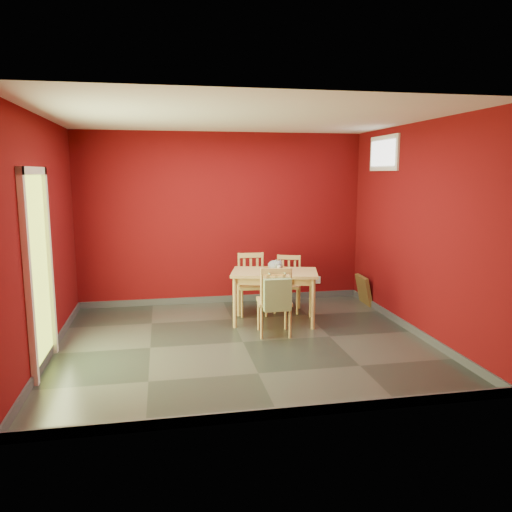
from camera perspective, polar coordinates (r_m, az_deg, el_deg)
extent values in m
plane|color=#2D342D|center=(6.27, -1.50, -9.79)|extent=(4.50, 4.50, 0.00)
plane|color=#5E090C|center=(7.93, -3.87, 4.24)|extent=(4.50, 0.00, 4.50)
plane|color=#5E090C|center=(4.02, 2.99, -0.80)|extent=(4.50, 0.00, 4.50)
plane|color=#5E090C|center=(6.03, -23.18, 1.87)|extent=(0.00, 4.00, 4.00)
plane|color=#5E090C|center=(6.70, 17.84, 2.86)|extent=(0.00, 4.00, 4.00)
plane|color=white|center=(5.95, -1.62, 15.56)|extent=(4.50, 4.50, 0.00)
cube|color=#3F4244|center=(8.14, -3.76, -4.91)|extent=(4.50, 0.02, 0.10)
cube|color=#3F4244|center=(4.45, 2.80, -17.48)|extent=(4.50, 0.02, 0.10)
cube|color=#3F4244|center=(6.32, -22.29, -9.89)|extent=(0.03, 4.00, 0.10)
cube|color=#3F4244|center=(6.95, 17.20, -7.85)|extent=(0.03, 4.00, 0.10)
cube|color=#B7D838|center=(5.69, -23.70, -1.89)|extent=(0.02, 0.85, 2.05)
cube|color=white|center=(5.24, -24.60, -2.43)|extent=(0.06, 0.08, 2.13)
cube|color=white|center=(6.13, -22.56, -0.68)|extent=(0.06, 0.08, 2.13)
cube|color=white|center=(5.59, -24.19, 8.88)|extent=(0.06, 1.01, 0.08)
cube|color=white|center=(7.55, 14.43, 11.31)|extent=(0.03, 0.90, 0.50)
cube|color=white|center=(7.54, 14.28, 11.32)|extent=(0.02, 0.76, 0.36)
cube|color=silver|center=(8.42, 7.11, -2.74)|extent=(0.08, 0.02, 0.12)
cube|color=tan|center=(6.89, 2.13, -1.91)|extent=(1.30, 0.95, 0.04)
cube|color=tan|center=(6.91, 2.12, -2.46)|extent=(1.16, 0.80, 0.10)
cylinder|color=tan|center=(6.73, -2.44, -5.37)|extent=(0.05, 0.05, 0.69)
cylinder|color=tan|center=(7.28, -1.98, -4.24)|extent=(0.05, 0.05, 0.69)
cylinder|color=tan|center=(6.71, 6.56, -5.48)|extent=(0.05, 0.05, 0.69)
cylinder|color=tan|center=(7.26, 6.32, -4.33)|extent=(0.05, 0.05, 0.69)
cube|color=#B47B2E|center=(6.89, 2.13, -1.71)|extent=(0.45, 0.68, 0.01)
cube|color=#B47B2E|center=(6.62, 2.73, -3.60)|extent=(0.30, 0.08, 0.31)
cube|color=tan|center=(7.37, -0.41, -3.41)|extent=(0.43, 0.43, 0.04)
cylinder|color=tan|center=(7.23, -1.62, -5.50)|extent=(0.04, 0.04, 0.41)
cylinder|color=tan|center=(7.57, -1.95, -4.81)|extent=(0.04, 0.04, 0.41)
cylinder|color=tan|center=(7.27, 1.19, -5.39)|extent=(0.04, 0.04, 0.41)
cylinder|color=tan|center=(7.62, 0.73, -4.71)|extent=(0.04, 0.04, 0.41)
cylinder|color=tan|center=(7.47, -1.97, -1.34)|extent=(0.04, 0.04, 0.45)
cylinder|color=tan|center=(7.52, 0.74, -1.26)|extent=(0.04, 0.04, 0.45)
cube|color=tan|center=(7.46, -0.61, 0.09)|extent=(0.38, 0.05, 0.07)
cube|color=tan|center=(7.48, -1.36, -1.62)|extent=(0.04, 0.02, 0.35)
cube|color=tan|center=(7.50, -0.61, -1.60)|extent=(0.04, 0.02, 0.35)
cube|color=tan|center=(7.51, 0.14, -1.58)|extent=(0.04, 0.02, 0.35)
cube|color=tan|center=(7.55, 3.62, -3.34)|extent=(0.50, 0.50, 0.04)
cylinder|color=tan|center=(7.45, 2.18, -5.14)|extent=(0.03, 0.03, 0.38)
cylinder|color=tan|center=(7.77, 2.52, -4.53)|extent=(0.03, 0.03, 0.38)
cylinder|color=tan|center=(7.42, 4.74, -5.24)|extent=(0.03, 0.03, 0.38)
cylinder|color=tan|center=(7.74, 4.97, -4.62)|extent=(0.03, 0.03, 0.38)
cylinder|color=tan|center=(7.68, 2.54, -1.38)|extent=(0.03, 0.03, 0.42)
cylinder|color=tan|center=(7.65, 5.02, -1.45)|extent=(0.03, 0.03, 0.42)
cube|color=tan|center=(7.63, 3.79, -0.15)|extent=(0.34, 0.16, 0.06)
cube|color=tan|center=(7.68, 3.08, -1.67)|extent=(0.04, 0.03, 0.32)
cube|color=tan|center=(7.67, 3.77, -1.69)|extent=(0.04, 0.03, 0.32)
cube|color=tan|center=(7.66, 4.46, -1.71)|extent=(0.04, 0.03, 0.32)
cube|color=tan|center=(6.45, 2.08, -5.22)|extent=(0.46, 0.46, 0.04)
cylinder|color=tan|center=(6.71, 3.41, -6.66)|extent=(0.04, 0.04, 0.41)
cylinder|color=tan|center=(6.36, 3.91, -7.56)|extent=(0.04, 0.04, 0.41)
cylinder|color=tan|center=(6.66, 0.30, -6.76)|extent=(0.04, 0.04, 0.41)
cylinder|color=tan|center=(6.32, 0.64, -7.67)|extent=(0.04, 0.04, 0.41)
cylinder|color=tan|center=(6.24, 3.96, -3.40)|extent=(0.04, 0.04, 0.45)
cylinder|color=tan|center=(6.19, 0.65, -3.48)|extent=(0.04, 0.04, 0.45)
cube|color=tan|center=(6.18, 2.32, -1.76)|extent=(0.38, 0.07, 0.07)
cube|color=tan|center=(6.24, 3.23, -3.78)|extent=(0.04, 0.02, 0.35)
cube|color=tan|center=(6.23, 2.31, -3.80)|extent=(0.04, 0.02, 0.35)
cube|color=tan|center=(6.21, 1.39, -3.83)|extent=(0.04, 0.02, 0.35)
cube|color=#7C925D|center=(6.16, 2.47, -4.47)|extent=(0.34, 0.11, 0.40)
cylinder|color=#7C925D|center=(6.14, 1.49, -2.01)|extent=(0.02, 0.17, 0.02)
cylinder|color=#7C925D|center=(6.18, 3.23, -1.94)|extent=(0.02, 0.17, 0.02)
cube|color=brown|center=(8.15, 12.22, -3.81)|extent=(0.16, 0.46, 0.46)
cube|color=black|center=(8.15, 12.18, -3.81)|extent=(0.11, 0.32, 0.32)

